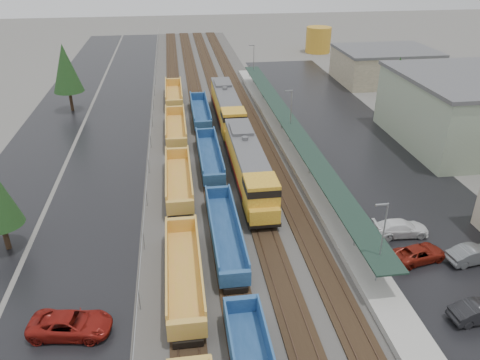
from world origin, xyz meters
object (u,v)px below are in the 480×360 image
object	(u,v)px
parked_car_east_b	(419,254)
locomotive_trail	(227,108)
well_string_blue	(225,233)
parked_car_east_e	(473,254)
locomotive_lead	(249,166)
parked_car_east_c	(401,228)
parked_car_east_a	(480,311)
well_string_yellow	(181,219)
parked_car_west_c	(71,325)
storage_tank	(318,40)

from	to	relation	value
parked_car_east_b	locomotive_trail	bearing A→B (deg)	7.96
well_string_blue	parked_car_east_e	xyz separation A→B (m)	(21.41, -5.96, -0.37)
locomotive_lead	parked_car_east_c	world-z (taller)	locomotive_lead
parked_car_east_a	parked_car_east_e	xyz separation A→B (m)	(3.65, 6.65, 0.02)
well_string_yellow	locomotive_trail	bearing A→B (deg)	74.65
well_string_blue	parked_car_east_c	bearing A→B (deg)	-3.57
parked_car_west_c	storage_tank	bearing A→B (deg)	-18.05
well_string_yellow	parked_car_east_e	world-z (taller)	well_string_yellow
well_string_blue	parked_car_east_b	world-z (taller)	well_string_blue
well_string_yellow	parked_car_east_a	bearing A→B (deg)	-35.32
parked_car_east_e	locomotive_trail	bearing A→B (deg)	16.77
parked_car_west_c	parked_car_east_a	size ratio (longest dim) A/B	1.27
parked_car_west_c	parked_car_east_b	bearing A→B (deg)	-72.32
locomotive_trail	well_string_yellow	world-z (taller)	locomotive_trail
storage_tank	parked_car_west_c	size ratio (longest dim) A/B	1.05
parked_car_east_a	parked_car_east_e	bearing A→B (deg)	-33.64
parked_car_east_a	parked_car_east_c	xyz separation A→B (m)	(-0.83, 11.56, 0.01)
parked_car_west_c	parked_car_east_b	world-z (taller)	parked_car_west_c
locomotive_lead	well_string_blue	distance (m)	11.75
parked_car_east_b	parked_car_west_c	bearing A→B (deg)	88.01
parked_car_east_e	well_string_blue	bearing A→B (deg)	66.55
storage_tank	parked_car_east_a	distance (m)	94.46
locomotive_trail	parked_car_east_b	distance (m)	39.20
parked_car_east_a	parked_car_east_c	world-z (taller)	parked_car_east_c
locomotive_trail	parked_car_west_c	bearing A→B (deg)	-111.39
parked_car_east_b	storage_tank	bearing A→B (deg)	-21.77
locomotive_trail	parked_car_east_e	distance (m)	41.76
locomotive_lead	storage_tank	bearing A→B (deg)	67.46
parked_car_east_e	parked_car_east_b	bearing A→B (deg)	70.87
parked_car_west_c	parked_car_east_b	size ratio (longest dim) A/B	1.19
well_string_yellow	locomotive_lead	bearing A→B (deg)	45.51
locomotive_trail	parked_car_east_c	bearing A→B (deg)	-68.60
locomotive_lead	parked_car_east_b	distance (m)	20.58
parked_car_east_c	parked_car_east_e	xyz separation A→B (m)	(4.48, -4.91, 0.01)
well_string_yellow	parked_car_east_b	bearing A→B (deg)	-20.69
locomotive_trail	parked_car_east_c	distance (m)	35.50
well_string_blue	parked_car_west_c	size ratio (longest dim) A/B	14.35
locomotive_trail	parked_car_east_a	bearing A→B (deg)	-72.83
well_string_blue	parked_car_east_a	xyz separation A→B (m)	(17.77, -12.62, -0.39)
locomotive_lead	parked_car_east_c	xyz separation A→B (m)	(12.94, -12.01, -1.81)
parked_car_west_c	well_string_blue	bearing A→B (deg)	-43.17
locomotive_trail	parked_car_east_c	size ratio (longest dim) A/B	4.02
locomotive_trail	parked_car_west_c	distance (m)	44.80
parked_car_west_c	parked_car_east_c	world-z (taller)	parked_car_west_c
locomotive_lead	well_string_yellow	xyz separation A→B (m)	(-8.00, -8.14, -1.36)
storage_tank	parked_car_east_c	xyz separation A→B (m)	(-15.96, -81.65, -2.33)
locomotive_lead	parked_car_east_e	size ratio (longest dim) A/B	4.51
well_string_blue	locomotive_trail	bearing A→B (deg)	82.86
locomotive_lead	parked_car_east_e	bearing A→B (deg)	-44.17
storage_tank	parked_car_east_b	bearing A→B (deg)	-100.64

